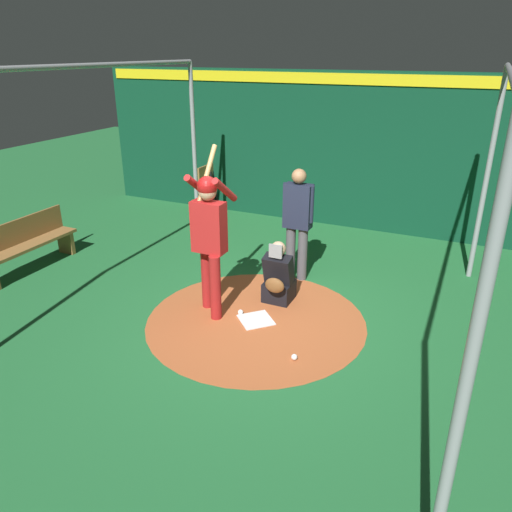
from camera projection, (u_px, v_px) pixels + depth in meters
ground_plane at (256, 321)px, 6.65m from camera, size 27.09×27.09×0.00m
dirt_circle at (256, 320)px, 6.65m from camera, size 2.95×2.95×0.01m
home_plate at (256, 320)px, 6.65m from camera, size 0.59×0.59×0.01m
batter at (209, 231)px, 6.42m from camera, size 0.68×0.49×2.24m
catcher at (278, 278)px, 7.03m from camera, size 0.58×0.40×0.93m
umpire at (298, 219)px, 7.51m from camera, size 0.22×0.49×1.77m
back_wall at (348, 151)px, 9.69m from camera, size 0.22×11.09×3.03m
cage_frame at (256, 156)px, 5.78m from camera, size 5.55×5.16×3.22m
bat_rack at (211, 189)px, 11.04m from camera, size 0.94×0.19×1.05m
bench at (26, 244)px, 8.05m from camera, size 1.81×0.36×0.85m
baseball_0 at (294, 357)px, 5.79m from camera, size 0.07×0.07×0.07m
baseball_1 at (241, 312)px, 6.78m from camera, size 0.07×0.07×0.07m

